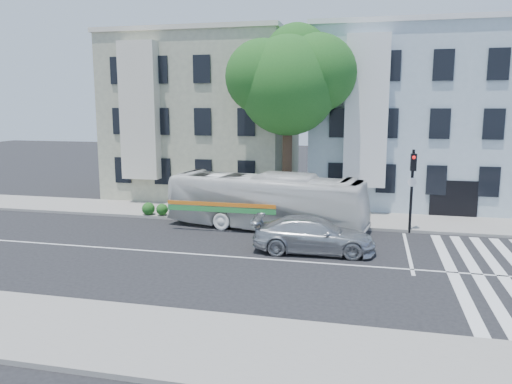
% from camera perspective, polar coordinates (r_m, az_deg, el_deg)
% --- Properties ---
extents(ground, '(120.00, 120.00, 0.00)m').
position_cam_1_polar(ground, '(21.38, -0.37, -7.59)').
color(ground, black).
rests_on(ground, ground).
extents(sidewalk_far, '(80.00, 4.00, 0.15)m').
position_cam_1_polar(sidewalk_far, '(28.94, 3.34, -2.79)').
color(sidewalk_far, gray).
rests_on(sidewalk_far, ground).
extents(sidewalk_near, '(80.00, 4.00, 0.15)m').
position_cam_1_polar(sidewalk_near, '(14.25, -8.25, -16.69)').
color(sidewalk_near, gray).
rests_on(sidewalk_near, ground).
extents(building_left, '(12.00, 10.00, 11.00)m').
position_cam_1_polar(building_left, '(36.77, -5.58, 8.42)').
color(building_left, gray).
rests_on(building_left, ground).
extents(building_right, '(12.00, 10.00, 11.00)m').
position_cam_1_polar(building_right, '(34.91, 16.98, 7.96)').
color(building_right, '#A2B4C1').
rests_on(building_right, ground).
extents(street_tree, '(7.30, 5.90, 11.10)m').
position_cam_1_polar(street_tree, '(28.98, 3.87, 12.66)').
color(street_tree, '#2D2116').
rests_on(street_tree, ground).
extents(bus, '(4.07, 10.82, 2.94)m').
position_cam_1_polar(bus, '(26.06, 1.13, -1.06)').
color(bus, white).
rests_on(bus, ground).
extents(sedan, '(2.45, 5.47, 1.56)m').
position_cam_1_polar(sedan, '(22.20, 6.62, -4.90)').
color(sedan, '#B6B9BD').
rests_on(sedan, ground).
extents(hedge, '(8.52, 2.28, 0.70)m').
position_cam_1_polar(hedge, '(28.03, -4.31, -2.33)').
color(hedge, '#1E531A').
rests_on(hedge, sidewalk_far).
extents(traffic_signal, '(0.45, 0.53, 4.25)m').
position_cam_1_polar(traffic_signal, '(26.10, 17.43, 1.34)').
color(traffic_signal, black).
rests_on(traffic_signal, ground).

